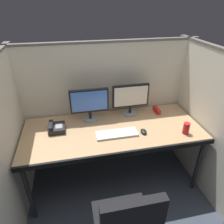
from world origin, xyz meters
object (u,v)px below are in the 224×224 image
monitor_left (89,103)px  monitor_right (131,98)px  soda_can (186,128)px  desk_phone (56,128)px  red_stapler (157,110)px  keyboard_main (117,134)px  computer_mouse (144,131)px  desk (113,133)px

monitor_left → monitor_right: (0.48, 0.03, 0.00)m
monitor_left → soda_can: bearing=-27.1°
monitor_left → desk_phone: 0.45m
monitor_left → red_stapler: monitor_left is taller
soda_can → desk_phone: soda_can is taller
monitor_left → desk_phone: (-0.38, -0.15, -0.18)m
monitor_left → red_stapler: (0.82, -0.00, -0.19)m
monitor_left → keyboard_main: bearing=-57.1°
monitor_right → soda_can: 0.70m
keyboard_main → desk_phone: 0.64m
red_stapler → soda_can: (0.12, -0.48, 0.03)m
soda_can → red_stapler: bearing=103.9°
computer_mouse → monitor_left: bearing=143.1°
desk → desk_phone: size_ratio=10.00×
desk → keyboard_main: bearing=-80.6°
monitor_right → monitor_left: bearing=-176.5°
red_stapler → desk: bearing=-157.0°
monitor_left → red_stapler: size_ratio=2.87×
keyboard_main → desk_phone: size_ratio=2.26×
monitor_right → keyboard_main: bearing=-123.1°
keyboard_main → computer_mouse: bearing=-5.3°
desk → keyboard_main: size_ratio=4.42×
monitor_right → desk_phone: monitor_right is taller
desk → red_stapler: red_stapler is taller
monitor_right → soda_can: size_ratio=3.52×
computer_mouse → desk_phone: bearing=165.3°
desk_phone → desk: bearing=-10.3°
desk → red_stapler: size_ratio=12.67×
monitor_right → keyboard_main: size_ratio=1.00×
computer_mouse → soda_can: (0.42, -0.10, 0.04)m
monitor_left → soda_can: monitor_left is taller
desk → monitor_right: 0.47m
soda_can → desk_phone: (-1.31, 0.33, -0.03)m
desk → computer_mouse: (0.30, -0.13, 0.07)m
monitor_left → monitor_right: 0.48m
monitor_left → monitor_right: bearing=3.5°
keyboard_main → monitor_right: bearing=56.9°
monitor_right → computer_mouse: monitor_right is taller
red_stapler → computer_mouse: bearing=-128.7°
keyboard_main → desk: bearing=99.4°
desk → monitor_right: (0.27, 0.29, 0.27)m
keyboard_main → monitor_left: bearing=122.9°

